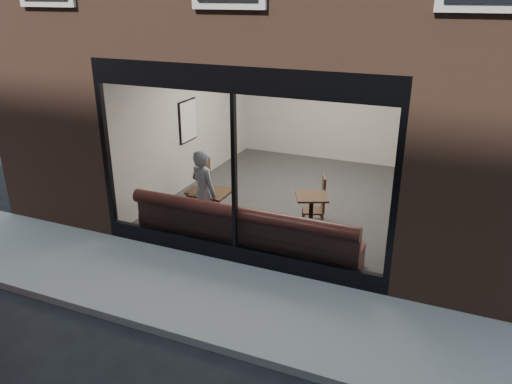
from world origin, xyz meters
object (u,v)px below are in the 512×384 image
at_px(cafe_table_left, 211,193).
at_px(cafe_chair_right, 313,210).
at_px(person, 204,193).
at_px(cafe_chair_left, 198,191).
at_px(banquette, 246,239).
at_px(cafe_table_right, 312,197).

relative_size(cafe_table_left, cafe_chair_right, 1.70).
bearing_deg(cafe_table_left, person, -96.33).
bearing_deg(cafe_chair_left, person, 118.76).
distance_m(banquette, cafe_table_left, 1.20).
relative_size(banquette, cafe_table_left, 6.15).
distance_m(person, cafe_chair_left, 1.67).
relative_size(banquette, cafe_table_right, 7.16).
distance_m(person, cafe_table_right, 1.95).
xyz_separation_m(cafe_table_right, cafe_chair_right, (-0.11, 0.50, -0.50)).
distance_m(cafe_table_right, cafe_chair_right, 0.72).
xyz_separation_m(person, cafe_table_left, (0.03, 0.24, -0.07)).
xyz_separation_m(banquette, cafe_chair_left, (-1.83, 1.61, 0.01)).
distance_m(banquette, cafe_chair_right, 1.75).
xyz_separation_m(person, cafe_table_right, (1.78, 0.78, -0.07)).
bearing_deg(cafe_table_right, person, -156.25).
bearing_deg(cafe_chair_left, cafe_chair_right, 174.61).
xyz_separation_m(cafe_table_left, cafe_chair_right, (1.64, 1.05, -0.50)).
bearing_deg(cafe_table_left, cafe_table_right, 17.16).
distance_m(cafe_table_left, cafe_chair_right, 2.01).
bearing_deg(person, cafe_table_right, -133.88).
bearing_deg(cafe_table_right, banquette, -126.96).
height_order(cafe_table_left, cafe_table_right, cafe_table_left).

